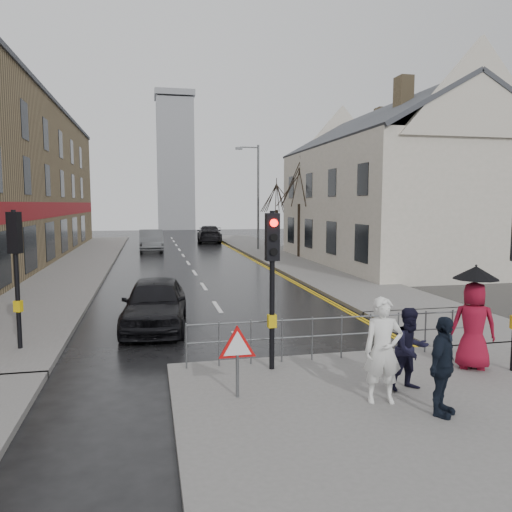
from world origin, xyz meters
name	(u,v)px	position (x,y,z in m)	size (l,w,h in m)	color
ground	(265,379)	(0.00, 0.00, 0.00)	(120.00, 120.00, 0.00)	black
near_pavement	(504,437)	(3.00, -3.50, 0.07)	(10.00, 9.00, 0.14)	#605E5B
left_pavement	(82,261)	(-6.50, 23.00, 0.07)	(4.00, 44.00, 0.14)	#605E5B
right_pavement	(274,253)	(6.50, 25.00, 0.07)	(4.00, 40.00, 0.14)	#605E5B
pavement_bridge_right	(455,326)	(6.50, 3.00, 0.07)	(4.00, 4.20, 0.14)	#605E5B
building_right_cream	(391,185)	(12.00, 18.00, 4.78)	(9.00, 16.40, 10.10)	beige
church_tower	(175,165)	(1.50, 62.00, 9.00)	(5.00, 5.00, 18.00)	gray
traffic_signal_near_left	(272,262)	(0.20, 0.20, 2.46)	(0.28, 0.27, 3.40)	black
traffic_signal_far_left	(16,255)	(-5.50, 3.00, 2.46)	(0.34, 0.33, 3.40)	black
guard_railing_front	(342,327)	(1.95, 0.60, 0.86)	(7.14, 0.04, 1.00)	#595B5E
warning_sign	(237,349)	(-0.80, -1.21, 1.04)	(0.80, 0.07, 1.35)	#595B5E
street_lamp	(256,190)	(5.82, 28.00, 4.71)	(1.83, 0.25, 8.00)	#595B5E
tree_near	(300,181)	(7.50, 22.00, 5.14)	(2.40, 2.40, 6.58)	#2F241A
tree_far	(277,194)	(8.00, 30.00, 4.42)	(2.40, 2.40, 5.64)	#2F241A
pedestrian_a	(383,350)	(1.70, -1.97, 1.09)	(0.69, 0.46, 1.90)	white
pedestrian_b	(410,349)	(2.48, -1.53, 0.94)	(0.77, 0.60, 1.59)	black
pedestrian_with_umbrella	(474,315)	(4.44, -0.68, 1.31)	(1.10, 0.96, 2.23)	maroon
pedestrian_d	(442,366)	(2.42, -2.69, 0.98)	(0.99, 0.41, 1.69)	black
car_parked	(155,303)	(-2.20, 4.89, 0.76)	(1.78, 4.43, 1.51)	black
car_mid	(151,241)	(-2.19, 29.19, 0.83)	(1.75, 5.03, 1.66)	#505256
car_far	(209,234)	(3.20, 36.76, 0.80)	(2.25, 5.53, 1.60)	black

